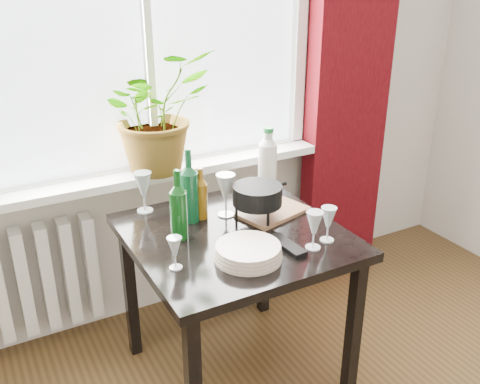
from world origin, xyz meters
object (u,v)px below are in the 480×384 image
radiator (11,286)px  potted_plant (156,112)px  plate_stack (248,252)px  wineglass_back_left (144,192)px  wineglass_front_right (314,230)px  bottle_amber (201,193)px  tv_remote (287,245)px  table (235,252)px  wineglass_front_left (175,253)px  cleaning_bottle (268,157)px  wineglass_far_right (328,224)px  wineglass_back_center (226,194)px  cutting_board (273,212)px  wine_bottle_right (189,185)px  wine_bottle_left (178,204)px  fondue_pot (257,203)px

radiator → potted_plant: bearing=-4.2°
radiator → plate_stack: size_ratio=3.08×
wineglass_back_left → wineglass_front_right: bearing=-53.8°
bottle_amber → tv_remote: 0.45m
table → plate_stack: (-0.06, -0.21, 0.12)m
wineglass_front_left → potted_plant: bearing=73.4°
cleaning_bottle → wineglass_far_right: 0.59m
cleaning_bottle → wineglass_back_center: bearing=-150.8°
tv_remote → cutting_board: tv_remote is taller
cleaning_bottle → cutting_board: size_ratio=1.07×
potted_plant → wineglass_back_left: size_ratio=3.01×
potted_plant → cleaning_bottle: potted_plant is taller
potted_plant → wine_bottle_right: bearing=-91.3°
wine_bottle_left → plate_stack: wine_bottle_left is taller
bottle_amber → radiator: bearing=150.8°
plate_stack → tv_remote: bearing=0.0°
plate_stack → wineglass_back_left: bearing=109.1°
wine_bottle_left → bottle_amber: 0.20m
wine_bottle_right → wineglass_front_right: 0.56m
cleaning_bottle → fondue_pot: (-0.23, -0.29, -0.08)m
wineglass_front_right → wineglass_far_right: 0.09m
radiator → wineglass_front_right: wineglass_front_right is taller
radiator → bottle_amber: (0.79, -0.44, 0.48)m
wine_bottle_right → wineglass_back_center: 0.17m
bottle_amber → wineglass_front_left: 0.43m
table → potted_plant: bearing=100.7°
bottle_amber → wineglass_far_right: size_ratio=1.55×
plate_stack → tv_remote: plate_stack is taller
potted_plant → fondue_pot: bearing=-65.2°
wineglass_front_right → fondue_pot: 0.32m
table → tv_remote: size_ratio=4.48×
cutting_board → table: bearing=-161.3°
radiator → wine_bottle_right: bearing=-31.0°
table → fondue_pot: fondue_pot is taller
fondue_pot → tv_remote: 0.27m
wine_bottle_left → plate_stack: (0.16, -0.28, -0.12)m
wine_bottle_left → wineglass_back_center: (0.26, 0.09, -0.05)m
wineglass_front_left → plate_stack: (0.27, -0.07, -0.04)m
wineglass_back_left → plate_stack: size_ratio=0.73×
plate_stack → wineglass_front_right: bearing=-11.2°
bottle_amber → wineglass_back_center: bottle_amber is taller
table → wineglass_back_center: bearing=76.0°
tv_remote → radiator: bearing=135.3°
table → cutting_board: cutting_board is taller
table → fondue_pot: 0.23m
wine_bottle_left → wineglass_back_left: bearing=97.6°
radiator → wineglass_front_right: size_ratio=4.98×
wineglass_back_center → bottle_amber: bearing=165.0°
table → potted_plant: (-0.11, 0.58, 0.48)m
wineglass_far_right → table: bearing=140.5°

